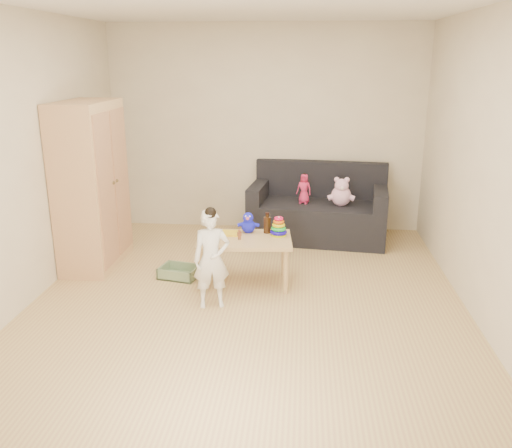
# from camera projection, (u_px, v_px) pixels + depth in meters

# --- Properties ---
(room) EXTENTS (4.50, 4.50, 4.50)m
(room) POSITION_uv_depth(u_px,v_px,m) (248.00, 162.00, 4.77)
(room) COLOR tan
(room) RESTS_ON ground
(wardrobe) EXTENTS (0.49, 0.98, 1.76)m
(wardrobe) POSITION_uv_depth(u_px,v_px,m) (91.00, 186.00, 5.73)
(wardrobe) COLOR tan
(wardrobe) RESTS_ON ground
(sofa) EXTENTS (1.74, 1.02, 0.47)m
(sofa) POSITION_uv_depth(u_px,v_px,m) (317.00, 221.00, 6.74)
(sofa) COLOR black
(sofa) RESTS_ON ground
(play_table) EXTENTS (0.96, 0.65, 0.48)m
(play_table) POSITION_uv_depth(u_px,v_px,m) (245.00, 261.00, 5.39)
(play_table) COLOR tan
(play_table) RESTS_ON ground
(storage_bin) EXTENTS (0.44, 0.36, 0.11)m
(storage_bin) POSITION_uv_depth(u_px,v_px,m) (179.00, 272.00, 5.60)
(storage_bin) COLOR gray
(storage_bin) RESTS_ON ground
(toddler) EXTENTS (0.37, 0.30, 0.89)m
(toddler) POSITION_uv_depth(u_px,v_px,m) (212.00, 260.00, 4.85)
(toddler) COLOR white
(toddler) RESTS_ON ground
(pink_bear) EXTENTS (0.28, 0.24, 0.29)m
(pink_bear) POSITION_uv_depth(u_px,v_px,m) (341.00, 194.00, 6.50)
(pink_bear) COLOR #FFBBE5
(pink_bear) RESTS_ON sofa
(doll) EXTENTS (0.21, 0.17, 0.36)m
(doll) POSITION_uv_depth(u_px,v_px,m) (304.00, 189.00, 6.59)
(doll) COLOR #DE295D
(doll) RESTS_ON sofa
(ring_stacker) EXTENTS (0.17, 0.17, 0.19)m
(ring_stacker) POSITION_uv_depth(u_px,v_px,m) (279.00, 228.00, 5.37)
(ring_stacker) COLOR #B6C80A
(ring_stacker) RESTS_ON play_table
(brown_bottle) EXTENTS (0.07, 0.07, 0.21)m
(brown_bottle) POSITION_uv_depth(u_px,v_px,m) (267.00, 224.00, 5.45)
(brown_bottle) COLOR black
(brown_bottle) RESTS_ON play_table
(blue_plush) EXTENTS (0.20, 0.17, 0.22)m
(blue_plush) POSITION_uv_depth(u_px,v_px,m) (248.00, 222.00, 5.45)
(blue_plush) COLOR #1B1EF5
(blue_plush) RESTS_ON play_table
(wooden_figure) EXTENTS (0.05, 0.05, 0.11)m
(wooden_figure) POSITION_uv_depth(u_px,v_px,m) (239.00, 234.00, 5.25)
(wooden_figure) COLOR brown
(wooden_figure) RESTS_ON play_table
(yellow_book) EXTENTS (0.19, 0.19, 0.01)m
(yellow_book) POSITION_uv_depth(u_px,v_px,m) (230.00, 233.00, 5.44)
(yellow_book) COLOR yellow
(yellow_book) RESTS_ON play_table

